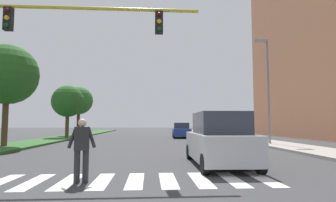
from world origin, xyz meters
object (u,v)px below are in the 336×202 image
Objects in this scene: tree_mid at (7,75)px; street_lamp_right at (267,81)px; suv_crossing at (219,140)px; traffic_light_gantry at (7,40)px; tree_far at (68,101)px; tree_distant at (79,101)px; pedestrian_performer at (82,147)px; sedan_midblock at (181,131)px.

street_lamp_right is (17.57, 1.05, -0.08)m from tree_mid.
traffic_light_gantry is at bearing -173.87° from suv_crossing.
suv_crossing is (11.03, -18.68, -2.88)m from tree_far.
tree_distant is 25.91m from suv_crossing.
suv_crossing is at bearing 31.45° from pedestrian_performer.
tree_far is at bearing 120.57° from suv_crossing.
pedestrian_performer is (3.01, -1.89, -3.45)m from traffic_light_gantry.
traffic_light_gantry is 22.49m from sedan_midblock.
tree_distant is 22.10m from street_lamp_right.
tree_far is 3.14× the size of pedestrian_performer.
tree_far is 0.71× the size of street_lamp_right.
street_lamp_right is 1.62× the size of suv_crossing.
tree_mid is 17.77m from sedan_midblock.
pedestrian_performer is (6.67, -25.88, -3.31)m from tree_distant.
tree_mid is 3.83× the size of pedestrian_performer.
tree_distant reaches higher than sedan_midblock.
tree_far is (0.71, 10.79, -0.86)m from tree_mid.
tree_distant is at bearing 139.87° from street_lamp_right.
street_lamp_right reaches higher than suv_crossing.
tree_distant is at bearing 115.51° from suv_crossing.
tree_far is at bearing 150.00° from street_lamp_right.
traffic_light_gantry is (3.66, -23.98, 0.14)m from tree_distant.
sedan_midblock is at bearing -15.85° from tree_distant.
tree_mid reaches higher than suv_crossing.
sedan_midblock is (8.26, 20.60, -3.62)m from traffic_light_gantry.
tree_distant is 0.77× the size of street_lamp_right.
suv_crossing reaches higher than sedan_midblock.
tree_far reaches higher than pedestrian_performer.
tree_distant is 26.93m from pedestrian_performer.
tree_distant is 24.26m from traffic_light_gantry.
suv_crossing is (11.74, -7.89, -3.75)m from tree_mid.
pedestrian_performer is at bearing -55.23° from tree_mid.
street_lamp_right reaches higher than tree_far.
sedan_midblock is (5.25, 22.49, -0.17)m from pedestrian_performer.
suv_crossing is at bearing -33.91° from tree_mid.
traffic_light_gantry is 5.57× the size of pedestrian_performer.
traffic_light_gantry reaches higher than sedan_midblock.
street_lamp_right is at bearing 56.93° from suv_crossing.
tree_mid is 0.69× the size of traffic_light_gantry.
tree_far reaches higher than suv_crossing.
street_lamp_right is (16.86, -9.73, 0.78)m from tree_far.
traffic_light_gantry is 8.21m from suv_crossing.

